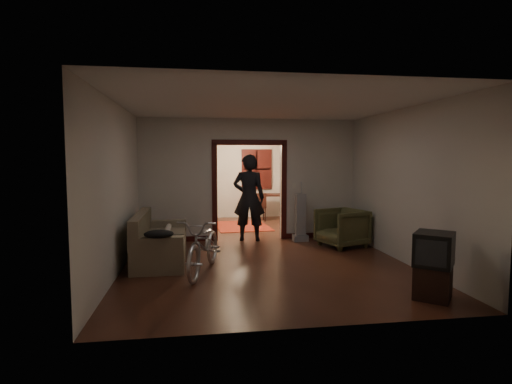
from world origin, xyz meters
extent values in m
cube|color=#321710|center=(0.00, 0.00, 0.00)|extent=(5.00, 8.50, 0.01)
cube|color=white|center=(0.00, 0.00, 2.80)|extent=(5.00, 8.50, 0.01)
cube|color=beige|center=(0.00, 4.25, 1.40)|extent=(5.00, 0.02, 2.80)
cube|color=beige|center=(-2.50, 0.00, 1.40)|extent=(0.02, 8.50, 2.80)
cube|color=beige|center=(2.50, 0.00, 1.40)|extent=(0.02, 8.50, 2.80)
cube|color=beige|center=(0.00, 0.75, 1.40)|extent=(5.00, 0.14, 2.80)
cube|color=black|center=(0.00, 0.75, 1.10)|extent=(1.74, 0.20, 2.32)
cube|color=black|center=(0.70, 4.21, 1.55)|extent=(0.98, 0.06, 1.28)
sphere|color=#FFE0A5|center=(0.00, 2.50, 2.35)|extent=(0.24, 0.24, 0.24)
cube|color=silver|center=(1.05, 0.68, 1.25)|extent=(0.08, 0.01, 0.12)
cube|color=brown|center=(-1.88, -1.02, 0.45)|extent=(0.89, 1.96, 0.90)
cylinder|color=beige|center=(-1.78, -0.72, 0.53)|extent=(0.11, 0.85, 0.11)
ellipsoid|color=black|center=(-1.83, -1.93, 0.68)|extent=(0.47, 0.35, 0.14)
imported|color=silver|center=(-1.10, -1.90, 0.47)|extent=(1.08, 1.87, 0.93)
imported|color=#474728|center=(1.85, -0.34, 0.41)|extent=(1.13, 1.12, 0.82)
cube|color=black|center=(1.93, -3.57, 0.22)|extent=(0.66, 0.66, 0.44)
cube|color=black|center=(1.93, -3.57, 0.68)|extent=(0.70, 0.70, 0.45)
cube|color=gray|center=(1.13, 0.37, 0.55)|extent=(0.38, 0.33, 1.09)
imported|color=black|center=(-0.03, 0.59, 0.99)|extent=(0.80, 0.60, 1.99)
cube|color=maroon|center=(0.02, 2.53, 0.01)|extent=(1.56, 1.97, 0.01)
cube|color=#29341F|center=(-1.34, 3.91, 0.80)|extent=(0.90, 0.68, 1.60)
sphere|color=#1E5972|center=(-1.34, 3.91, 1.94)|extent=(0.29, 0.29, 0.29)
cube|color=black|center=(1.13, 3.67, 0.39)|extent=(1.18, 0.90, 0.77)
cube|color=black|center=(0.66, 3.45, 0.43)|extent=(0.39, 0.39, 0.85)
camera|label=1|loc=(-1.23, -8.44, 1.90)|focal=28.00mm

